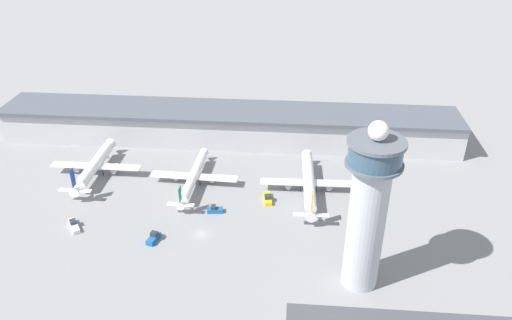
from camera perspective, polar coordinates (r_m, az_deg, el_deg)
name	(u,v)px	position (r m, az deg, el deg)	size (l,w,h in m)	color
ground_plane	(202,234)	(172.55, -6.20, -8.43)	(1000.00, 1000.00, 0.00)	gray
terminal_building	(228,125)	(227.41, -3.18, 4.01)	(205.18, 25.00, 15.44)	#B2B2B7
control_tower	(368,208)	(140.89, 12.69, -5.34)	(15.37, 15.37, 52.97)	#ADB2BC
airplane_gate_alpha	(94,166)	(211.33, -17.98, -0.64)	(36.67, 39.87, 13.90)	white
airplane_gate_bravo	(194,177)	(196.87, -7.16, -1.90)	(34.57, 41.42, 11.17)	white
airplane_gate_charlie	(309,183)	(191.49, 6.06, -2.59)	(37.26, 45.20, 13.60)	silver
service_truck_catering	(74,225)	(185.11, -20.09, -7.03)	(6.72, 8.22, 2.59)	black
service_truck_fuel	(154,238)	(171.68, -11.62, -8.72)	(3.90, 6.54, 3.10)	black
service_truck_baggage	(215,210)	(182.04, -4.74, -5.69)	(5.84, 3.09, 2.74)	black
service_truck_water	(267,198)	(187.45, 1.31, -4.41)	(3.99, 8.23, 2.86)	black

